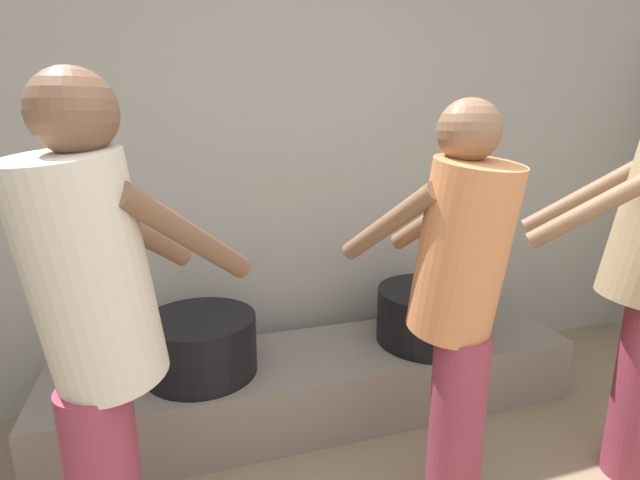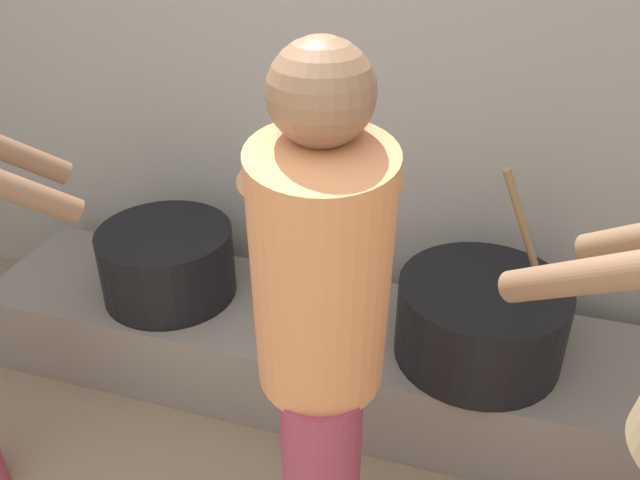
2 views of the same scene
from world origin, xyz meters
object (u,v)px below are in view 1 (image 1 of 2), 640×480
(cook_in_orange_shirt, at_px, (458,296))
(cook_in_cream_shirt, at_px, (98,334))
(cooking_pot_secondary, at_px, (201,345))
(cooking_pot_main, at_px, (430,315))

(cook_in_orange_shirt, xyz_separation_m, cook_in_cream_shirt, (-1.16, -0.04, 0.04))
(cooking_pot_secondary, relative_size, cook_in_orange_shirt, 0.33)
(cooking_pot_main, bearing_deg, cook_in_cream_shirt, -152.80)
(cooking_pot_main, relative_size, cook_in_orange_shirt, 0.47)
(cooking_pot_main, height_order, cook_in_orange_shirt, cook_in_orange_shirt)
(cooking_pot_secondary, xyz_separation_m, cook_in_orange_shirt, (0.86, -0.75, 0.42))
(cooking_pot_main, relative_size, cook_in_cream_shirt, 0.46)
(cooking_pot_secondary, distance_m, cook_in_cream_shirt, 0.96)
(cooking_pot_secondary, height_order, cook_in_cream_shirt, cook_in_cream_shirt)
(cook_in_orange_shirt, bearing_deg, cooking_pot_main, 65.18)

